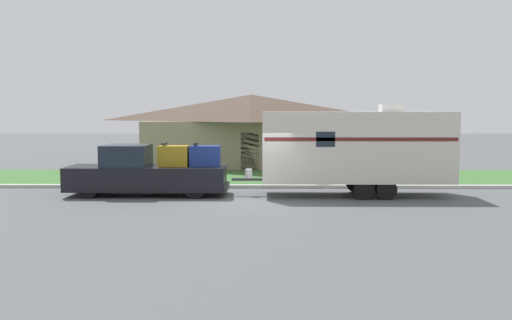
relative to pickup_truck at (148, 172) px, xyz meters
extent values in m
plane|color=#515456|center=(4.33, -1.60, -0.90)|extent=(120.00, 120.00, 0.00)
cube|color=beige|center=(4.33, 2.15, -0.83)|extent=(80.00, 0.30, 0.14)
cube|color=#3D6B33|center=(4.33, 5.80, -0.89)|extent=(80.00, 7.00, 0.03)
cube|color=gray|center=(3.79, 13.12, 0.45)|extent=(12.20, 7.94, 2.70)
pyramid|color=#4C3D33|center=(3.79, 13.12, 2.59)|extent=(13.17, 8.58, 1.58)
cube|color=#4C3828|center=(3.79, 9.18, 0.15)|extent=(1.00, 0.06, 2.10)
cylinder|color=black|center=(-2.12, -0.77, -0.48)|extent=(0.84, 0.28, 0.84)
cylinder|color=black|center=(-2.12, 0.77, -0.48)|extent=(0.84, 0.28, 0.84)
cylinder|color=black|center=(1.93, -0.77, -0.48)|extent=(0.84, 0.28, 0.84)
cylinder|color=black|center=(1.93, 0.77, -0.48)|extent=(0.84, 0.28, 0.84)
cube|color=black|center=(-1.43, 0.00, -0.21)|extent=(3.36, 1.91, 0.92)
cube|color=#19232D|center=(-0.82, 0.00, 0.67)|extent=(1.75, 1.76, 0.84)
cube|color=black|center=(1.64, 0.00, -0.21)|extent=(2.79, 1.91, 0.92)
cube|color=#333333|center=(3.10, 0.00, -0.55)|extent=(0.12, 1.72, 0.20)
cube|color=olive|center=(1.03, 0.00, 0.65)|extent=(1.15, 0.80, 0.80)
cube|color=black|center=(0.66, 0.00, 1.13)|extent=(0.10, 0.88, 0.08)
cube|color=navy|center=(2.26, 0.00, 0.65)|extent=(1.15, 0.80, 0.80)
cube|color=black|center=(1.89, 0.00, 1.13)|extent=(0.10, 0.88, 0.08)
cylinder|color=black|center=(8.29, -0.99, -0.52)|extent=(0.76, 0.22, 0.76)
cylinder|color=black|center=(8.29, 0.99, -0.52)|extent=(0.76, 0.22, 0.76)
cylinder|color=black|center=(9.13, -0.99, -0.52)|extent=(0.76, 0.22, 0.76)
cylinder|color=black|center=(9.13, 0.99, -0.52)|extent=(0.76, 0.22, 0.76)
cube|color=beige|center=(8.13, 0.00, 1.03)|extent=(7.27, 2.26, 2.69)
cube|color=#5B1E1E|center=(8.13, -1.14, 1.36)|extent=(7.12, 0.01, 0.14)
cube|color=#383838|center=(3.89, 0.00, -0.27)|extent=(1.21, 0.12, 0.10)
cylinder|color=silver|center=(3.95, 0.00, -0.04)|extent=(0.28, 0.28, 0.36)
cube|color=silver|center=(9.43, 0.00, 2.51)|extent=(0.80, 0.68, 0.28)
cube|color=#19232D|center=(6.82, -1.14, 1.36)|extent=(0.70, 0.01, 0.56)
cylinder|color=brown|center=(6.76, 2.72, -0.31)|extent=(0.09, 0.09, 1.19)
cube|color=black|center=(6.76, 2.72, 0.40)|extent=(0.48, 0.20, 0.22)
camera|label=1|loc=(4.50, -22.10, 2.45)|focal=40.00mm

